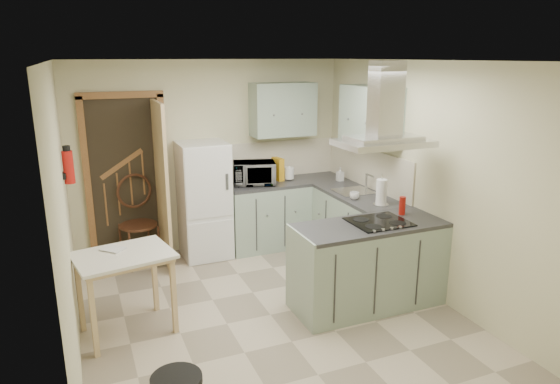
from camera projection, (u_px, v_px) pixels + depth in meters
name	position (u px, v px, depth m)	size (l,w,h in m)	color
floor	(270.00, 315.00, 5.06)	(4.20, 4.20, 0.00)	#BBAA91
ceiling	(269.00, 61.00, 4.40)	(4.20, 4.20, 0.00)	silver
back_wall	(212.00, 157.00, 6.60)	(3.60, 3.60, 0.00)	beige
left_wall	(65.00, 220.00, 4.07)	(4.20, 4.20, 0.00)	beige
right_wall	(424.00, 179.00, 5.40)	(4.20, 4.20, 0.00)	beige
doorway	(127.00, 179.00, 6.22)	(1.10, 0.12, 2.10)	brown
fridge	(204.00, 200.00, 6.39)	(0.60, 0.60, 1.50)	white
counter_back	(267.00, 215.00, 6.79)	(1.08, 0.60, 0.90)	#9EB2A0
counter_right	(345.00, 222.00, 6.50)	(0.60, 1.95, 0.90)	#9EB2A0
splashback	(279.00, 159.00, 6.98)	(1.68, 0.02, 0.50)	beige
wall_cabinet_back	(283.00, 109.00, 6.64)	(0.85, 0.35, 0.70)	#9EB2A0
wall_cabinet_right	(370.00, 116.00, 5.94)	(0.35, 0.90, 0.70)	#9EB2A0
peninsula	(368.00, 265.00, 5.17)	(1.55, 0.65, 0.90)	#9EB2A0
hob	(379.00, 222.00, 5.08)	(0.58, 0.50, 0.01)	black
extractor_hood	(383.00, 143.00, 4.87)	(0.90, 0.55, 0.10)	silver
sink	(354.00, 191.00, 6.23)	(0.45, 0.40, 0.01)	silver
fire_extinguisher	(68.00, 167.00, 4.82)	(0.10, 0.10, 0.32)	#B2140F
drop_leaf_table	(126.00, 293.00, 4.66)	(0.85, 0.64, 0.79)	tan
bentwood_chair	(138.00, 225.00, 6.18)	(0.46, 0.46, 1.03)	#472817
microwave	(254.00, 173.00, 6.56)	(0.54, 0.36, 0.30)	black
kettle	(289.00, 173.00, 6.80)	(0.13, 0.13, 0.19)	white
cereal_box	(278.00, 169.00, 6.77)	(0.08, 0.20, 0.31)	gold
soap_bottle	(340.00, 174.00, 6.75)	(0.08, 0.08, 0.18)	#B5B3C0
paper_towel	(381.00, 192.00, 5.64)	(0.12, 0.12, 0.31)	white
cup	(354.00, 196.00, 5.88)	(0.11, 0.11, 0.09)	silver
red_bottle	(402.00, 206.00, 5.31)	(0.07, 0.07, 0.20)	red
book	(107.00, 248.00, 4.57)	(0.15, 0.20, 0.09)	maroon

